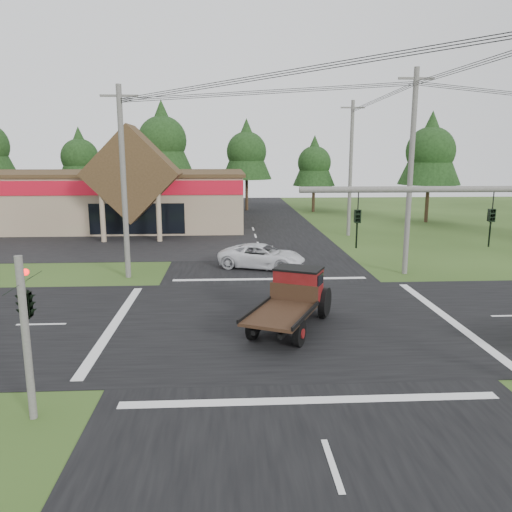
{
  "coord_description": "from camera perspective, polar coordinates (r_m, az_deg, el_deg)",
  "views": [
    {
      "loc": [
        -2.27,
        -19.91,
        6.88
      ],
      "look_at": [
        -1.01,
        2.86,
        2.2
      ],
      "focal_mm": 35.0,
      "sensor_mm": 36.0,
      "label": 1
    }
  ],
  "objects": [
    {
      "name": "ground",
      "position": [
        21.19,
        3.18,
        -7.37
      ],
      "size": [
        120.0,
        120.0,
        0.0
      ],
      "primitive_type": "plane",
      "color": "#2A4017",
      "rests_on": "ground"
    },
    {
      "name": "road_ns",
      "position": [
        21.19,
        3.18,
        -7.34
      ],
      "size": [
        12.0,
        120.0,
        0.02
      ],
      "primitive_type": "cube",
      "color": "black",
      "rests_on": "ground"
    },
    {
      "name": "road_ew",
      "position": [
        21.18,
        3.18,
        -7.34
      ],
      "size": [
        120.0,
        12.0,
        0.02
      ],
      "primitive_type": "cube",
      "color": "black",
      "rests_on": "ground"
    },
    {
      "name": "parking_apron",
      "position": [
        41.22,
        -19.66,
        1.32
      ],
      "size": [
        28.0,
        14.0,
        0.02
      ],
      "primitive_type": "cube",
      "color": "black",
      "rests_on": "ground"
    },
    {
      "name": "cvs_building",
      "position": [
        51.44,
        -18.41,
        6.43
      ],
      "size": [
        30.4,
        18.2,
        9.19
      ],
      "color": "tan",
      "rests_on": "ground"
    },
    {
      "name": "traffic_signal_corner",
      "position": [
        14.04,
        -24.98,
        -3.34
      ],
      "size": [
        0.53,
        2.48,
        4.4
      ],
      "color": "#595651",
      "rests_on": "ground"
    },
    {
      "name": "utility_pole_nw",
      "position": [
        28.53,
        -14.9,
        8.21
      ],
      "size": [
        2.0,
        0.3,
        10.5
      ],
      "color": "#595651",
      "rests_on": "ground"
    },
    {
      "name": "utility_pole_ne",
      "position": [
        29.76,
        17.25,
        9.17
      ],
      "size": [
        2.0,
        0.3,
        11.5
      ],
      "color": "#595651",
      "rests_on": "ground"
    },
    {
      "name": "utility_pole_n",
      "position": [
        43.17,
        10.76,
        9.88
      ],
      "size": [
        2.0,
        0.3,
        11.2
      ],
      "color": "#595651",
      "rests_on": "ground"
    },
    {
      "name": "tree_row_b",
      "position": [
        64.4,
        -19.5,
        10.78
      ],
      "size": [
        5.6,
        5.6,
        10.1
      ],
      "color": "#332316",
      "rests_on": "ground"
    },
    {
      "name": "tree_row_c",
      "position": [
        61.43,
        -10.67,
        13.11
      ],
      "size": [
        7.28,
        7.28,
        13.13
      ],
      "color": "#332316",
      "rests_on": "ground"
    },
    {
      "name": "tree_row_d",
      "position": [
        61.96,
        -1.09,
        12.05
      ],
      "size": [
        6.16,
        6.16,
        11.11
      ],
      "color": "#332316",
      "rests_on": "ground"
    },
    {
      "name": "tree_row_e",
      "position": [
        60.79,
        6.68,
        10.71
      ],
      "size": [
        5.04,
        5.04,
        9.09
      ],
      "color": "#332316",
      "rests_on": "ground"
    },
    {
      "name": "tree_side_ne",
      "position": [
        53.87,
        19.34,
        11.48
      ],
      "size": [
        6.16,
        6.16,
        11.11
      ],
      "color": "#332316",
      "rests_on": "ground"
    },
    {
      "name": "antique_flatbed_truck",
      "position": [
        19.87,
        3.89,
        -5.16
      ],
      "size": [
        4.29,
        5.93,
        2.32
      ],
      "primitive_type": null,
      "rotation": [
        0.0,
        0.0,
        -0.44
      ],
      "color": "#530C0B",
      "rests_on": "ground"
    },
    {
      "name": "white_pickup",
      "position": [
        30.56,
        0.7,
        -0.02
      ],
      "size": [
        5.76,
        4.01,
        1.46
      ],
      "primitive_type": "imported",
      "rotation": [
        0.0,
        0.0,
        1.24
      ],
      "color": "silver",
      "rests_on": "ground"
    }
  ]
}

